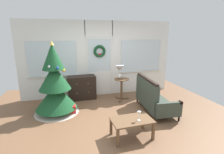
{
  "coord_description": "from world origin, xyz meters",
  "views": [
    {
      "loc": [
        -1.07,
        -3.7,
        2.09
      ],
      "look_at": [
        0.05,
        0.55,
        1.0
      ],
      "focal_mm": 27.48,
      "sensor_mm": 36.0,
      "label": 1
    }
  ],
  "objects": [
    {
      "name": "gift_box",
      "position": [
        -1.03,
        0.76,
        0.11
      ],
      "size": [
        0.22,
        0.19,
        0.22
      ],
      "primitive_type": "cube",
      "color": "red",
      "rests_on": "ground"
    },
    {
      "name": "back_wall_with_door",
      "position": [
        0.0,
        2.08,
        1.28
      ],
      "size": [
        5.2,
        0.19,
        2.55
      ],
      "color": "white",
      "rests_on": "ground"
    },
    {
      "name": "coffee_table",
      "position": [
        0.14,
        -0.71,
        0.34
      ],
      "size": [
        0.86,
        0.56,
        0.4
      ],
      "color": "brown",
      "rests_on": "ground"
    },
    {
      "name": "dresser_cabinet",
      "position": [
        -0.66,
        1.79,
        0.39
      ],
      "size": [
        0.91,
        0.46,
        0.78
      ],
      "color": "black",
      "rests_on": "ground"
    },
    {
      "name": "settee_sofa",
      "position": [
        1.17,
        0.35,
        0.38
      ],
      "size": [
        0.82,
        1.57,
        0.96
      ],
      "color": "black",
      "rests_on": "ground"
    },
    {
      "name": "table_lamp",
      "position": [
        0.53,
        1.43,
        0.99
      ],
      "size": [
        0.28,
        0.28,
        0.44
      ],
      "color": "silver",
      "rests_on": "side_table"
    },
    {
      "name": "wine_glass",
      "position": [
        0.26,
        -0.79,
        0.54
      ],
      "size": [
        0.08,
        0.08,
        0.2
      ],
      "color": "silver",
      "rests_on": "coffee_table"
    },
    {
      "name": "ground_plane",
      "position": [
        0.0,
        0.0,
        0.0
      ],
      "size": [
        6.76,
        6.76,
        0.0
      ],
      "primitive_type": "plane",
      "color": "brown"
    },
    {
      "name": "side_table",
      "position": [
        0.59,
        1.39,
        0.5
      ],
      "size": [
        0.5,
        0.48,
        0.7
      ],
      "color": "brown",
      "rests_on": "ground"
    },
    {
      "name": "christmas_tree",
      "position": [
        -1.43,
        0.92,
        0.73
      ],
      "size": [
        1.19,
        1.19,
        1.95
      ],
      "color": "#4C331E",
      "rests_on": "ground"
    }
  ]
}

